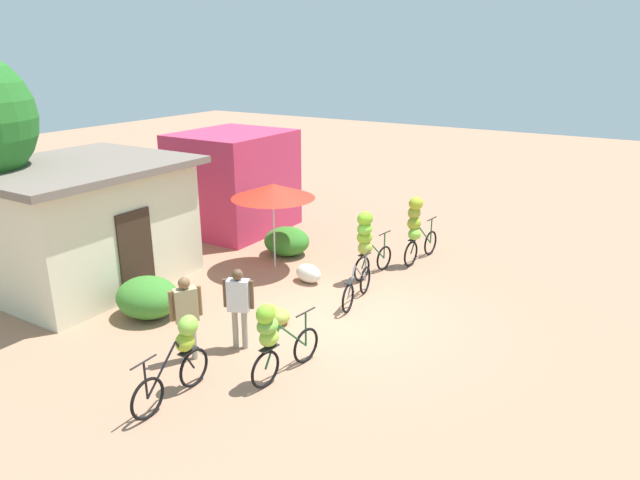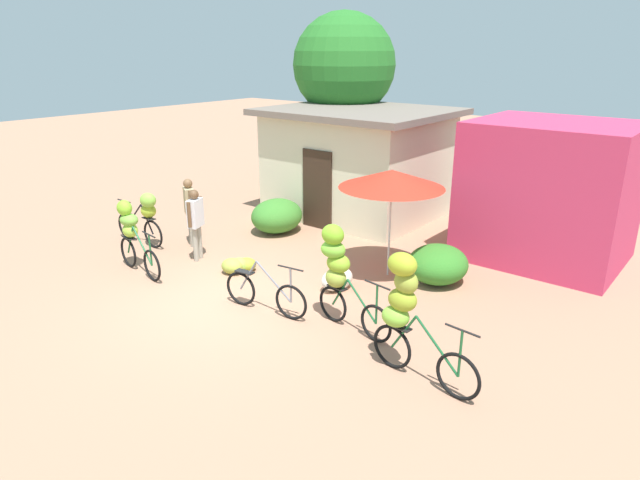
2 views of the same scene
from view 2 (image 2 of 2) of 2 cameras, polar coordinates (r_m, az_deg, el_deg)
name	(u,v)px [view 2 (image 2 of 2)]	position (r m, az deg, el deg)	size (l,w,h in m)	color
ground_plane	(231,301)	(10.31, -9.20, -6.23)	(60.00, 60.00, 0.00)	#A4755B
building_low	(358,161)	(15.21, 3.94, 8.10)	(4.64, 3.98, 2.86)	beige
shop_pink	(549,192)	(12.80, 22.59, 4.63)	(3.20, 2.80, 2.96)	#C43259
tree_behind_building	(344,66)	(16.96, 2.50, 17.52)	(3.01, 3.01, 5.40)	brown
hedge_bush_front_left	(277,216)	(13.81, -4.47, 2.50)	(1.18, 1.37, 0.84)	#3A7C2B
hedge_bush_front_right	(438,264)	(11.08, 12.05, -2.45)	(1.17, 1.24, 0.75)	#327A26
market_umbrella	(392,179)	(10.79, 7.42, 6.28)	(2.07, 2.07, 2.18)	beige
bicycle_leftmost	(145,215)	(13.34, -17.64, 2.50)	(1.68, 0.43, 1.30)	black
bicycle_near_pile	(132,231)	(11.91, -18.87, 0.86)	(1.67, 0.40, 1.47)	black
bicycle_center_loaded	(265,293)	(9.69, -5.66, -5.51)	(1.71, 0.30, 0.96)	black
bicycle_by_shop	(339,267)	(8.96, 1.96, -2.81)	(1.58, 0.46, 1.73)	black
bicycle_rightmost	(407,306)	(7.70, 8.93, -6.71)	(1.75, 0.45, 1.81)	black
banana_pile_on_ground	(238,265)	(11.49, -8.42, -2.60)	(0.67, 0.79, 0.32)	#96A53D
produce_sack	(337,279)	(10.55, 1.78, -4.05)	(0.70, 0.44, 0.44)	silver
person_vendor	(189,206)	(13.00, -13.32, 3.48)	(0.51, 0.37, 1.59)	gray
person_bystander	(196,218)	(12.08, -12.72, 2.25)	(0.34, 0.54, 1.57)	gray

